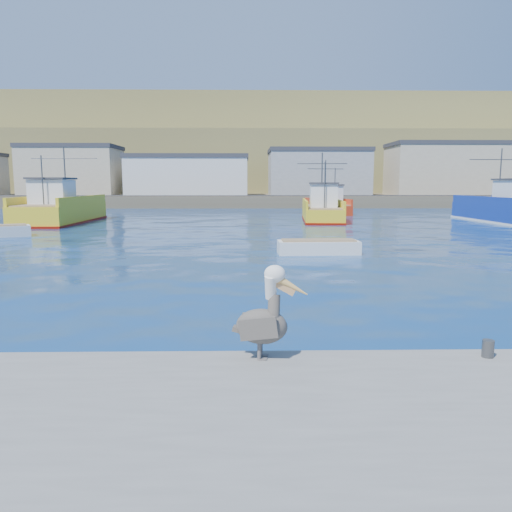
% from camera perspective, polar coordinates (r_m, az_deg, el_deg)
% --- Properties ---
extents(ground, '(260.00, 260.00, 0.00)m').
position_cam_1_polar(ground, '(12.09, 4.35, -8.30)').
color(ground, '#072253').
rests_on(ground, ground).
extents(dock_bollards, '(36.20, 0.20, 0.30)m').
position_cam_1_polar(dock_bollards, '(8.77, 10.51, -10.46)').
color(dock_bollards, '#4C4C4C').
rests_on(dock_bollards, dock).
extents(far_shore, '(200.00, 81.00, 24.00)m').
position_cam_1_polar(far_shore, '(120.86, -0.57, 10.96)').
color(far_shore, brown).
rests_on(far_shore, ground).
extents(trawler_yellow_a, '(5.88, 12.88, 6.71)m').
position_cam_1_polar(trawler_yellow_a, '(47.15, -21.44, 4.93)').
color(trawler_yellow_a, yellow).
rests_on(trawler_yellow_a, ground).
extents(trawler_yellow_b, '(4.60, 9.96, 6.31)m').
position_cam_1_polar(trawler_yellow_b, '(46.08, 7.57, 5.16)').
color(trawler_yellow_b, yellow).
rests_on(trawler_yellow_b, ground).
extents(trawler_blue, '(5.91, 12.47, 6.64)m').
position_cam_1_polar(trawler_blue, '(49.98, 26.75, 4.75)').
color(trawler_blue, navy).
rests_on(trawler_blue, ground).
extents(boat_orange, '(4.38, 8.43, 6.05)m').
position_cam_1_polar(boat_orange, '(56.72, 8.23, 5.79)').
color(boat_orange, red).
rests_on(boat_orange, ground).
extents(skiff_mid, '(4.00, 1.50, 0.86)m').
position_cam_1_polar(skiff_mid, '(24.70, 7.14, 0.88)').
color(skiff_mid, silver).
rests_on(skiff_mid, ground).
extents(pelican, '(1.31, 0.65, 1.61)m').
position_cam_1_polar(pelican, '(8.48, 0.96, -7.17)').
color(pelican, '#595451').
rests_on(pelican, dock).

